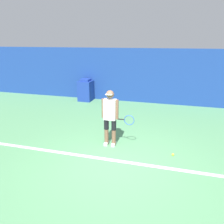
{
  "coord_description": "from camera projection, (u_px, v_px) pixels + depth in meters",
  "views": [
    {
      "loc": [
        1.15,
        -4.56,
        2.92
      ],
      "look_at": [
        -0.46,
        1.17,
        0.95
      ],
      "focal_mm": 35.0,
      "sensor_mm": 36.0,
      "label": 1
    }
  ],
  "objects": [
    {
      "name": "ground_plane",
      "position": [
        117.0,
        164.0,
        5.38
      ],
      "size": [
        24.0,
        24.0,
        0.0
      ],
      "primitive_type": "plane",
      "color": "#518C5B"
    },
    {
      "name": "back_wall",
      "position": [
        148.0,
        76.0,
        10.29
      ],
      "size": [
        24.0,
        0.1,
        2.56
      ],
      "color": "navy",
      "rests_on": "ground_plane"
    },
    {
      "name": "court_baseline",
      "position": [
        119.0,
        161.0,
        5.51
      ],
      "size": [
        21.6,
        0.1,
        0.01
      ],
      "color": "white",
      "rests_on": "ground_plane"
    },
    {
      "name": "tennis_player",
      "position": [
        110.0,
        116.0,
        6.1
      ],
      "size": [
        0.93,
        0.28,
        1.62
      ],
      "rotation": [
        0.0,
        0.0,
        -0.01
      ],
      "color": "brown",
      "rests_on": "ground_plane"
    },
    {
      "name": "tennis_ball",
      "position": [
        173.0,
        155.0,
        5.76
      ],
      "size": [
        0.07,
        0.07,
        0.07
      ],
      "color": "#D1E533",
      "rests_on": "ground_plane"
    },
    {
      "name": "covered_chair",
      "position": [
        86.0,
        90.0,
        10.89
      ],
      "size": [
        0.64,
        0.69,
        1.09
      ],
      "color": "navy",
      "rests_on": "ground_plane"
    }
  ]
}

